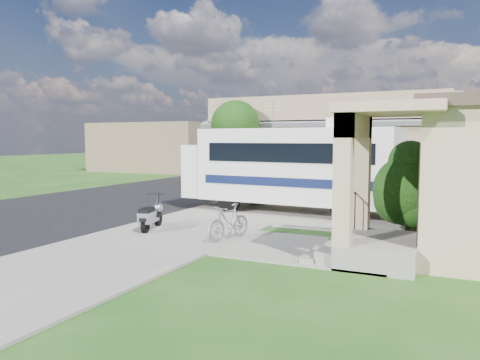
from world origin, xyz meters
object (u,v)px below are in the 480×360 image
at_px(van, 273,165).
at_px(garden_hose, 335,243).
at_px(shrub, 412,188).
at_px(pickup_truck, 233,169).
at_px(scooter, 151,216).
at_px(bicycle, 229,224).
at_px(motorhome, 291,166).

distance_m(van, garden_hose, 22.85).
height_order(shrub, pickup_truck, shrub).
relative_size(shrub, scooter, 1.71).
distance_m(shrub, bicycle, 5.14).
distance_m(bicycle, pickup_truck, 15.99).
bearing_deg(scooter, bicycle, -20.84).
bearing_deg(shrub, garden_hose, -128.03).
xyz_separation_m(van, garden_hose, (9.66, -20.70, -0.73)).
distance_m(scooter, bicycle, 2.64).
relative_size(motorhome, shrub, 3.00).
height_order(bicycle, pickup_truck, pickup_truck).
height_order(bicycle, van, van).
bearing_deg(scooter, van, 85.66).
height_order(shrub, bicycle, shrub).
distance_m(bicycle, garden_hose, 2.74).
bearing_deg(bicycle, pickup_truck, 130.03).
bearing_deg(van, bicycle, -65.11).
xyz_separation_m(motorhome, bicycle, (0.15, -5.33, -1.25)).
relative_size(shrub, garden_hose, 7.70).
bearing_deg(van, motorhome, -60.11).
bearing_deg(motorhome, scooter, -112.75).
distance_m(shrub, scooter, 7.38).
xyz_separation_m(motorhome, van, (-6.91, 16.10, -0.91)).
height_order(pickup_truck, van, pickup_truck).
height_order(motorhome, bicycle, motorhome).
height_order(motorhome, van, motorhome).
height_order(scooter, garden_hose, scooter).
height_order(shrub, garden_hose, shrub).
xyz_separation_m(shrub, garden_hose, (-1.61, -2.06, -1.28)).
bearing_deg(pickup_truck, shrub, 124.43).
bearing_deg(motorhome, pickup_truck, 129.91).
xyz_separation_m(scooter, bicycle, (2.63, -0.22, 0.00)).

